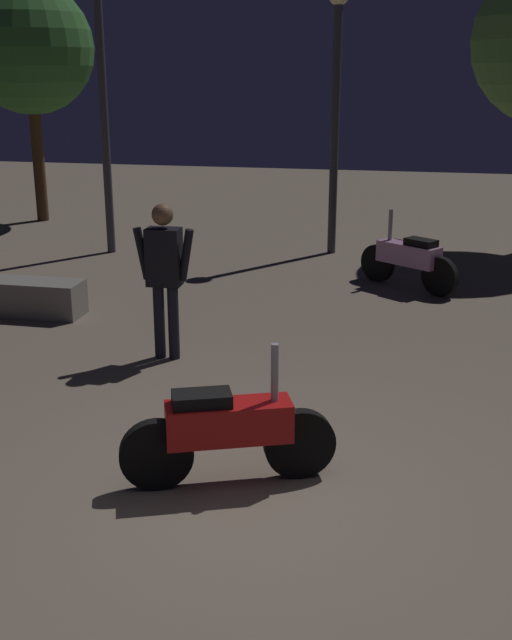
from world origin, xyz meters
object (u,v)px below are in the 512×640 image
Objects in this scene: streetlamp_far at (99,34)px; motorcycle_pink_parked_left at (409,259)px; person_rider_beside at (164,268)px; streetlamp_near at (336,83)px; motorcycle_red_foreground at (228,430)px.

motorcycle_pink_parked_left is at bearing -15.02° from streetlamp_far.
person_rider_beside is (-2.51, -3.45, 0.58)m from motorcycle_pink_parked_left.
streetlamp_near is 0.76× the size of streetlamp_far.
streetlamp_near reaches higher than motorcycle_red_foreground.
streetlamp_far is at bearing 20.26° from motorcycle_pink_parked_left.
streetlamp_far is (-2.58, 4.82, 2.56)m from person_rider_beside.
person_rider_beside is at bearing -61.84° from streetlamp_far.
motorcycle_red_foreground is at bearing 25.85° from person_rider_beside.
streetlamp_near is 3.89m from streetlamp_far.
motorcycle_red_foreground is at bearing -62.07° from streetlamp_far.
motorcycle_pink_parked_left is 3.44m from streetlamp_near.
streetlamp_far reaches higher than motorcycle_red_foreground.
motorcycle_red_foreground is at bearing -88.98° from streetlamp_near.
streetlamp_far is (-5.09, 1.37, 3.14)m from motorcycle_pink_parked_left.
motorcycle_pink_parked_left is (1.20, 5.97, 0.00)m from motorcycle_red_foreground.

